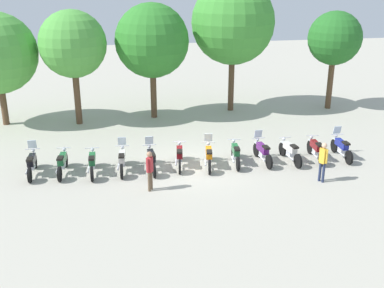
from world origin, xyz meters
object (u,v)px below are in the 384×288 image
at_px(motorcycle_0, 32,163).
at_px(motorcycle_1, 62,163).
at_px(motorcycle_7, 235,153).
at_px(person_0, 150,168).
at_px(tree_3, 233,23).
at_px(motorcycle_6, 209,156).
at_px(motorcycle_11, 341,147).
at_px(motorcycle_8, 262,151).
at_px(tree_4, 335,39).
at_px(motorcycle_9, 290,151).
at_px(person_1, 323,159).
at_px(motorcycle_10, 316,149).
at_px(motorcycle_4, 151,159).
at_px(tree_1, 73,44).
at_px(tree_2, 152,41).
at_px(motorcycle_3, 122,160).
at_px(motorcycle_5, 179,156).
at_px(motorcycle_2, 92,163).

bearing_deg(motorcycle_0, motorcycle_1, -95.27).
height_order(motorcycle_7, person_0, person_0).
bearing_deg(tree_3, motorcycle_6, -111.36).
bearing_deg(motorcycle_11, motorcycle_1, 90.39).
relative_size(motorcycle_7, motorcycle_11, 1.00).
relative_size(motorcycle_8, tree_4, 0.36).
distance_m(motorcycle_9, person_1, 2.44).
bearing_deg(tree_4, motorcycle_6, -140.45).
distance_m(motorcycle_7, motorcycle_10, 3.81).
height_order(motorcycle_4, motorcycle_8, same).
relative_size(motorcycle_0, motorcycle_11, 1.00).
relative_size(motorcycle_8, tree_1, 0.34).
bearing_deg(tree_4, motorcycle_10, -119.92).
xyz_separation_m(motorcycle_6, tree_2, (-1.51, 8.15, 4.03)).
bearing_deg(tree_4, motorcycle_11, -112.70).
height_order(motorcycle_4, motorcycle_7, motorcycle_4).
xyz_separation_m(motorcycle_8, tree_1, (-8.44, 7.62, 4.01)).
bearing_deg(tree_3, tree_1, -173.15).
bearing_deg(motorcycle_4, motorcycle_6, -94.08).
bearing_deg(motorcycle_7, motorcycle_3, 96.29).
relative_size(motorcycle_1, motorcycle_5, 1.01).
relative_size(motorcycle_0, tree_2, 0.33).
bearing_deg(motorcycle_9, motorcycle_3, 83.08).
bearing_deg(motorcycle_6, motorcycle_2, 97.90).
xyz_separation_m(person_1, tree_2, (-5.74, 10.59, 3.55)).
relative_size(motorcycle_8, motorcycle_11, 1.00).
relative_size(motorcycle_0, motorcycle_6, 1.01).
xyz_separation_m(motorcycle_7, motorcycle_8, (1.26, -0.04, 0.01)).
xyz_separation_m(motorcycle_2, motorcycle_5, (3.81, 0.08, 0.00)).
height_order(motorcycle_11, tree_4, tree_4).
bearing_deg(tree_2, motorcycle_3, -106.21).
height_order(motorcycle_1, motorcycle_7, same).
relative_size(motorcycle_5, motorcycle_7, 1.00).
relative_size(motorcycle_3, tree_2, 0.33).
bearing_deg(motorcycle_11, motorcycle_10, 91.84).
distance_m(motorcycle_4, tree_4, 15.13).
relative_size(motorcycle_4, tree_1, 0.34).
relative_size(motorcycle_4, tree_3, 0.28).
bearing_deg(motorcycle_5, tree_4, -45.78).
height_order(motorcycle_2, motorcycle_7, same).
bearing_deg(tree_1, motorcycle_7, -46.59).
bearing_deg(tree_3, motorcycle_2, -134.72).
bearing_deg(motorcycle_1, motorcycle_5, -86.47).
bearing_deg(tree_3, tree_4, -7.03).
xyz_separation_m(motorcycle_10, person_0, (-7.88, -1.84, 0.46)).
bearing_deg(tree_2, motorcycle_2, -114.18).
xyz_separation_m(motorcycle_4, person_1, (6.77, -2.56, 0.48)).
bearing_deg(motorcycle_2, motorcycle_9, -90.27).
height_order(person_0, tree_3, tree_3).
height_order(motorcycle_2, tree_2, tree_2).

